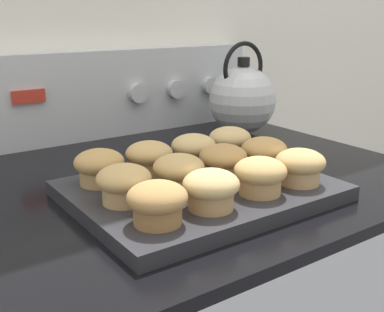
% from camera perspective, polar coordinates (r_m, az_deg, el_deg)
% --- Properties ---
extents(wall_back, '(8.00, 0.05, 2.40)m').
position_cam_1_polar(wall_back, '(1.14, -12.27, 17.53)').
color(wall_back, silver).
rests_on(wall_back, ground_plane).
extents(control_panel, '(0.77, 0.07, 0.19)m').
position_cam_1_polar(control_panel, '(1.11, -10.45, 7.26)').
color(control_panel, '#B7BABF').
rests_on(control_panel, stove_range).
extents(muffin_pan, '(0.38, 0.29, 0.02)m').
position_cam_1_polar(muffin_pan, '(0.74, 0.97, -4.10)').
color(muffin_pan, '#28282D').
rests_on(muffin_pan, stove_range).
extents(muffin_r0_c0, '(0.08, 0.08, 0.05)m').
position_cam_1_polar(muffin_r0_c0, '(0.59, -4.13, -5.48)').
color(muffin_r0_c0, olive).
rests_on(muffin_r0_c0, muffin_pan).
extents(muffin_r0_c1, '(0.08, 0.08, 0.05)m').
position_cam_1_polar(muffin_r0_c1, '(0.63, 2.28, -3.89)').
color(muffin_r0_c1, tan).
rests_on(muffin_r0_c1, muffin_pan).
extents(muffin_r0_c2, '(0.08, 0.08, 0.05)m').
position_cam_1_polar(muffin_r0_c2, '(0.69, 8.00, -2.28)').
color(muffin_r0_c2, tan).
rests_on(muffin_r0_c2, muffin_pan).
extents(muffin_r0_c3, '(0.08, 0.08, 0.05)m').
position_cam_1_polar(muffin_r0_c3, '(0.74, 12.69, -1.14)').
color(muffin_r0_c3, tan).
rests_on(muffin_r0_c3, muffin_pan).
extents(muffin_r1_c0, '(0.08, 0.08, 0.05)m').
position_cam_1_polar(muffin_r1_c0, '(0.66, -8.06, -3.19)').
color(muffin_r1_c0, tan).
rests_on(muffin_r1_c0, muffin_pan).
extents(muffin_r1_c1, '(0.08, 0.08, 0.05)m').
position_cam_1_polar(muffin_r1_c1, '(0.70, -1.59, -1.86)').
color(muffin_r1_c1, tan).
rests_on(muffin_r1_c1, muffin_pan).
extents(muffin_r1_c2, '(0.08, 0.08, 0.05)m').
position_cam_1_polar(muffin_r1_c2, '(0.75, 3.58, -0.58)').
color(muffin_r1_c2, tan).
rests_on(muffin_r1_c2, muffin_pan).
extents(muffin_r1_c3, '(0.08, 0.08, 0.05)m').
position_cam_1_polar(muffin_r1_c3, '(0.80, 8.54, 0.38)').
color(muffin_r1_c3, tan).
rests_on(muffin_r1_c3, muffin_pan).
extents(muffin_r2_c0, '(0.08, 0.08, 0.05)m').
position_cam_1_polar(muffin_r2_c0, '(0.74, -10.92, -1.18)').
color(muffin_r2_c0, tan).
rests_on(muffin_r2_c0, muffin_pan).
extents(muffin_r2_c1, '(0.08, 0.08, 0.05)m').
position_cam_1_polar(muffin_r2_c1, '(0.77, -5.09, -0.14)').
color(muffin_r2_c1, tan).
rests_on(muffin_r2_c1, muffin_pan).
extents(muffin_r2_c2, '(0.08, 0.08, 0.05)m').
position_cam_1_polar(muffin_r2_c2, '(0.81, 0.01, 0.79)').
color(muffin_r2_c2, '#A37A4C').
rests_on(muffin_r2_c2, muffin_pan).
extents(muffin_r2_c3, '(0.08, 0.08, 0.05)m').
position_cam_1_polar(muffin_r2_c3, '(0.87, 4.52, 1.77)').
color(muffin_r2_c3, '#A37A4C').
rests_on(muffin_r2_c3, muffin_pan).
extents(tea_kettle, '(0.18, 0.15, 0.21)m').
position_cam_1_polar(tea_kettle, '(1.12, 6.05, 6.77)').
color(tea_kettle, silver).
rests_on(tea_kettle, stove_range).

